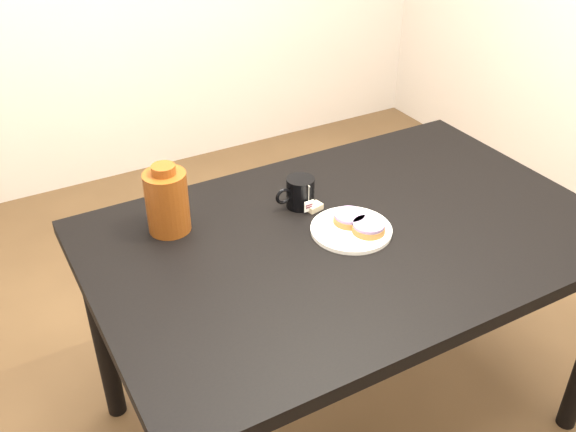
{
  "coord_description": "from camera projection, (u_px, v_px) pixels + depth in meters",
  "views": [
    {
      "loc": [
        -0.86,
        -1.18,
        1.73
      ],
      "look_at": [
        -0.16,
        0.07,
        0.81
      ],
      "focal_mm": 40.0,
      "sensor_mm": 36.0,
      "label": 1
    }
  ],
  "objects": [
    {
      "name": "ground_plane",
      "position": [
        339.0,
        416.0,
        2.15
      ],
      "size": [
        4.0,
        4.0,
        0.0
      ],
      "primitive_type": "plane",
      "color": "brown"
    },
    {
      "name": "table",
      "position": [
        349.0,
        256.0,
        1.79
      ],
      "size": [
        1.4,
        0.9,
        0.75
      ],
      "color": "black",
      "rests_on": "ground_plane"
    },
    {
      "name": "plate",
      "position": [
        351.0,
        229.0,
        1.74
      ],
      "size": [
        0.22,
        0.22,
        0.02
      ],
      "color": "white",
      "rests_on": "table"
    },
    {
      "name": "bagel_back",
      "position": [
        349.0,
        218.0,
        1.75
      ],
      "size": [
        0.12,
        0.12,
        0.03
      ],
      "color": "brown",
      "rests_on": "plate"
    },
    {
      "name": "bagel_front",
      "position": [
        369.0,
        227.0,
        1.72
      ],
      "size": [
        0.11,
        0.11,
        0.03
      ],
      "color": "brown",
      "rests_on": "plate"
    },
    {
      "name": "mug",
      "position": [
        300.0,
        192.0,
        1.83
      ],
      "size": [
        0.12,
        0.09,
        0.09
      ],
      "rotation": [
        0.0,
        0.0,
        0.03
      ],
      "color": "black",
      "rests_on": "table"
    },
    {
      "name": "teabag_pouch",
      "position": [
        314.0,
        207.0,
        1.83
      ],
      "size": [
        0.05,
        0.04,
        0.02
      ],
      "primitive_type": "cube",
      "rotation": [
        0.0,
        0.0,
        0.2
      ],
      "color": "#C6B793",
      "rests_on": "table"
    },
    {
      "name": "bagel_package",
      "position": [
        167.0,
        201.0,
        1.7
      ],
      "size": [
        0.14,
        0.14,
        0.2
      ],
      "rotation": [
        0.0,
        0.0,
        -0.2
      ],
      "color": "#55240B",
      "rests_on": "table"
    }
  ]
}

